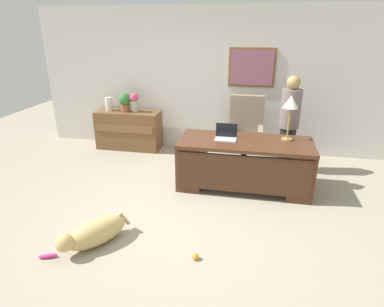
{
  "coord_description": "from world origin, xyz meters",
  "views": [
    {
      "loc": [
        0.81,
        -3.63,
        2.33
      ],
      "look_at": [
        0.02,
        0.3,
        0.75
      ],
      "focal_mm": 30.31,
      "sensor_mm": 36.0,
      "label": 1
    }
  ],
  "objects_px": {
    "credenza": "(129,130)",
    "laptop": "(226,135)",
    "dog_toy_bone": "(48,256)",
    "vase_with_flowers": "(134,101)",
    "person_standing": "(289,124)",
    "potted_plant": "(125,101)",
    "dog_toy_ball": "(196,257)",
    "desk": "(244,163)",
    "desk_lamp": "(291,105)",
    "dog_lying": "(93,233)",
    "armchair": "(245,134)",
    "vase_empty": "(109,104)"
  },
  "relations": [
    {
      "from": "credenza",
      "to": "laptop",
      "type": "relative_size",
      "value": 3.96
    },
    {
      "from": "dog_toy_bone",
      "to": "vase_with_flowers",
      "type": "bearing_deg",
      "value": 94.18
    },
    {
      "from": "credenza",
      "to": "person_standing",
      "type": "relative_size",
      "value": 0.78
    },
    {
      "from": "potted_plant",
      "to": "dog_toy_ball",
      "type": "relative_size",
      "value": 5.0
    },
    {
      "from": "dog_toy_ball",
      "to": "laptop",
      "type": "bearing_deg",
      "value": 86.67
    },
    {
      "from": "desk",
      "to": "dog_toy_ball",
      "type": "height_order",
      "value": "desk"
    },
    {
      "from": "desk_lamp",
      "to": "dog_toy_bone",
      "type": "distance_m",
      "value": 3.66
    },
    {
      "from": "desk",
      "to": "dog_lying",
      "type": "bearing_deg",
      "value": -131.84
    },
    {
      "from": "desk_lamp",
      "to": "potted_plant",
      "type": "distance_m",
      "value": 3.23
    },
    {
      "from": "desk_lamp",
      "to": "potted_plant",
      "type": "xyz_separation_m",
      "value": [
        -3.01,
        1.13,
        -0.32
      ]
    },
    {
      "from": "desk",
      "to": "armchair",
      "type": "height_order",
      "value": "armchair"
    },
    {
      "from": "person_standing",
      "to": "laptop",
      "type": "distance_m",
      "value": 1.2
    },
    {
      "from": "person_standing",
      "to": "vase_empty",
      "type": "relative_size",
      "value": 6.13
    },
    {
      "from": "desk",
      "to": "laptop",
      "type": "relative_size",
      "value": 6.14
    },
    {
      "from": "potted_plant",
      "to": "dog_toy_bone",
      "type": "distance_m",
      "value": 3.56
    },
    {
      "from": "armchair",
      "to": "potted_plant",
      "type": "height_order",
      "value": "armchair"
    },
    {
      "from": "desk",
      "to": "dog_toy_ball",
      "type": "xyz_separation_m",
      "value": [
        -0.4,
        -1.79,
        -0.38
      ]
    },
    {
      "from": "person_standing",
      "to": "vase_empty",
      "type": "height_order",
      "value": "person_standing"
    },
    {
      "from": "vase_with_flowers",
      "to": "person_standing",
      "type": "bearing_deg",
      "value": -10.68
    },
    {
      "from": "armchair",
      "to": "desk",
      "type": "bearing_deg",
      "value": -87.82
    },
    {
      "from": "vase_with_flowers",
      "to": "vase_empty",
      "type": "bearing_deg",
      "value": 180.0
    },
    {
      "from": "laptop",
      "to": "vase_empty",
      "type": "bearing_deg",
      "value": 152.84
    },
    {
      "from": "desk",
      "to": "credenza",
      "type": "xyz_separation_m",
      "value": [
        -2.37,
        1.32,
        -0.03
      ]
    },
    {
      "from": "armchair",
      "to": "person_standing",
      "type": "xyz_separation_m",
      "value": [
        0.71,
        -0.28,
        0.31
      ]
    },
    {
      "from": "credenza",
      "to": "vase_empty",
      "type": "height_order",
      "value": "vase_empty"
    },
    {
      "from": "person_standing",
      "to": "dog_toy_ball",
      "type": "height_order",
      "value": "person_standing"
    },
    {
      "from": "desk_lamp",
      "to": "potted_plant",
      "type": "bearing_deg",
      "value": 159.44
    },
    {
      "from": "dog_lying",
      "to": "dog_toy_bone",
      "type": "height_order",
      "value": "dog_lying"
    },
    {
      "from": "laptop",
      "to": "potted_plant",
      "type": "bearing_deg",
      "value": 149.16
    },
    {
      "from": "person_standing",
      "to": "dog_lying",
      "type": "xyz_separation_m",
      "value": [
        -2.25,
        -2.55,
        -0.68
      ]
    },
    {
      "from": "dog_lying",
      "to": "laptop",
      "type": "bearing_deg",
      "value": 54.93
    },
    {
      "from": "laptop",
      "to": "vase_with_flowers",
      "type": "bearing_deg",
      "value": 146.7
    },
    {
      "from": "dog_toy_bone",
      "to": "laptop",
      "type": "bearing_deg",
      "value": 52.14
    },
    {
      "from": "credenza",
      "to": "desk_lamp",
      "type": "height_order",
      "value": "desk_lamp"
    },
    {
      "from": "dog_lying",
      "to": "desk_lamp",
      "type": "relative_size",
      "value": 1.18
    },
    {
      "from": "person_standing",
      "to": "vase_empty",
      "type": "bearing_deg",
      "value": 170.97
    },
    {
      "from": "dog_lying",
      "to": "potted_plant",
      "type": "xyz_separation_m",
      "value": [
        -0.83,
        3.09,
        0.8
      ]
    },
    {
      "from": "vase_empty",
      "to": "vase_with_flowers",
      "type": "bearing_deg",
      "value": 0.0
    },
    {
      "from": "credenza",
      "to": "person_standing",
      "type": "height_order",
      "value": "person_standing"
    },
    {
      "from": "vase_with_flowers",
      "to": "armchair",
      "type": "bearing_deg",
      "value": -6.99
    },
    {
      "from": "dog_toy_bone",
      "to": "vase_empty",
      "type": "bearing_deg",
      "value": 103.0
    },
    {
      "from": "armchair",
      "to": "vase_with_flowers",
      "type": "relative_size",
      "value": 3.22
    },
    {
      "from": "armchair",
      "to": "person_standing",
      "type": "height_order",
      "value": "person_standing"
    },
    {
      "from": "credenza",
      "to": "dog_toy_bone",
      "type": "xyz_separation_m",
      "value": [
        0.4,
        -3.41,
        -0.36
      ]
    },
    {
      "from": "armchair",
      "to": "potted_plant",
      "type": "bearing_deg",
      "value": 173.57
    },
    {
      "from": "desk",
      "to": "dog_toy_bone",
      "type": "distance_m",
      "value": 2.89
    },
    {
      "from": "laptop",
      "to": "armchair",
      "type": "bearing_deg",
      "value": 75.58
    },
    {
      "from": "vase_empty",
      "to": "potted_plant",
      "type": "distance_m",
      "value": 0.35
    },
    {
      "from": "desk_lamp",
      "to": "vase_empty",
      "type": "xyz_separation_m",
      "value": [
        -3.35,
        1.13,
        -0.39
      ]
    },
    {
      "from": "dog_lying",
      "to": "vase_with_flowers",
      "type": "xyz_separation_m",
      "value": [
        -0.63,
        3.09,
        0.83
      ]
    }
  ]
}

